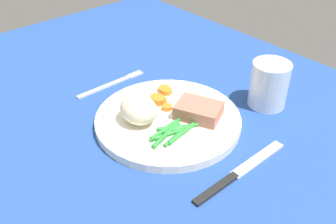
% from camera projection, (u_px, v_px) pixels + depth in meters
% --- Properties ---
extents(dining_table, '(1.20, 0.90, 0.02)m').
position_uv_depth(dining_table, '(154.00, 127.00, 0.71)').
color(dining_table, '#234793').
rests_on(dining_table, ground).
extents(dinner_plate, '(0.27, 0.27, 0.02)m').
position_uv_depth(dinner_plate, '(168.00, 120.00, 0.70)').
color(dinner_plate, white).
rests_on(dinner_plate, dining_table).
extents(meat_portion, '(0.10, 0.09, 0.03)m').
position_uv_depth(meat_portion, '(199.00, 110.00, 0.69)').
color(meat_portion, '#A86B56').
rests_on(meat_portion, dinner_plate).
extents(mashed_potatoes, '(0.07, 0.06, 0.05)m').
position_uv_depth(mashed_potatoes, '(139.00, 109.00, 0.67)').
color(mashed_potatoes, beige).
rests_on(mashed_potatoes, dinner_plate).
extents(carrot_slices, '(0.07, 0.06, 0.01)m').
position_uv_depth(carrot_slices, '(161.00, 98.00, 0.74)').
color(carrot_slices, orange).
rests_on(carrot_slices, dinner_plate).
extents(green_beans, '(0.05, 0.11, 0.01)m').
position_uv_depth(green_beans, '(173.00, 131.00, 0.65)').
color(green_beans, '#2D8C38').
rests_on(green_beans, dinner_plate).
extents(fork, '(0.01, 0.17, 0.00)m').
position_uv_depth(fork, '(111.00, 84.00, 0.82)').
color(fork, silver).
rests_on(fork, dining_table).
extents(knife, '(0.02, 0.20, 0.01)m').
position_uv_depth(knife, '(239.00, 173.00, 0.59)').
color(knife, black).
rests_on(knife, dining_table).
extents(water_glass, '(0.07, 0.07, 0.09)m').
position_uv_depth(water_glass, '(268.00, 87.00, 0.74)').
color(water_glass, silver).
rests_on(water_glass, dining_table).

